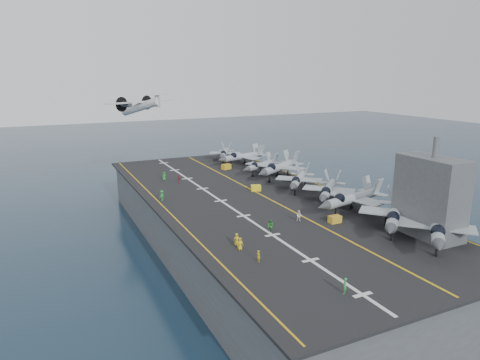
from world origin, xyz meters
name	(u,v)px	position (x,y,z in m)	size (l,w,h in m)	color
ground	(248,246)	(0.00, 0.00, 0.00)	(500.00, 500.00, 0.00)	#142135
hull	(249,223)	(0.00, 0.00, 5.00)	(36.00, 90.00, 10.00)	#56595E
flight_deck	(249,198)	(0.00, 0.00, 10.20)	(38.00, 92.00, 0.40)	black
foul_line	(262,195)	(3.00, 0.00, 10.42)	(0.35, 90.00, 0.02)	gold
landing_centerline	(221,201)	(-6.00, 0.00, 10.42)	(0.50, 90.00, 0.02)	silver
deck_edge_port	(165,208)	(-17.00, 0.00, 10.42)	(0.25, 90.00, 0.02)	gold
deck_edge_stbd	(325,187)	(18.50, 0.00, 10.42)	(0.25, 90.00, 0.02)	gold
island_superstructure	(431,187)	(15.00, -30.00, 17.90)	(5.00, 10.00, 15.00)	#56595E
fighter_jet_0	(437,226)	(13.22, -33.11, 13.16)	(18.86, 18.55, 5.52)	#9FA9B1
fighter_jet_1	(395,213)	(12.08, -26.27, 13.19)	(19.12, 18.60, 5.57)	#98A0A8
fighter_jet_2	(352,197)	(12.05, -16.42, 13.14)	(17.69, 13.73, 5.47)	#8D959C
fighter_jet_3	(328,189)	(12.17, -9.43, 12.95)	(17.27, 17.29, 5.09)	#9EA7AE
fighter_jet_4	(298,179)	(11.67, 0.10, 12.89)	(16.73, 17.02, 4.98)	#9BA3AA
fighter_jet_5	(279,166)	(13.44, 10.90, 13.26)	(19.78, 17.84, 5.72)	#949DA4
fighter_jet_6	(261,165)	(11.96, 16.91, 12.70)	(15.79, 13.90, 4.59)	#929CA3
fighter_jet_7	(243,156)	(12.43, 27.99, 12.96)	(16.53, 12.83, 5.11)	#979EA5
fighter_jet_8	(225,153)	(10.55, 36.21, 12.63)	(13.91, 15.44, 4.47)	#9BA3AD
tow_cart_a	(335,219)	(5.99, -19.53, 10.99)	(2.01, 1.33, 1.18)	gold
tow_cart_b	(256,188)	(3.50, 3.59, 11.01)	(2.35, 1.94, 1.21)	yellow
tow_cart_c	(226,167)	(6.28, 25.34, 11.07)	(2.53, 2.00, 1.33)	gold
crew_0	(237,239)	(-12.55, -21.21, 11.29)	(1.18, 0.89, 1.78)	gold
crew_1	(259,256)	(-12.40, -27.52, 11.21)	(0.85, 1.09, 1.61)	gold
crew_2	(271,226)	(-5.67, -18.79, 11.40)	(1.21, 1.41, 1.99)	#27812A
crew_3	(162,196)	(-16.18, 4.98, 11.42)	(1.48, 1.35, 2.05)	green
crew_4	(179,179)	(-8.88, 17.24, 11.28)	(0.79, 1.12, 1.77)	#B31B2D
crew_5	(164,176)	(-11.29, 20.70, 11.39)	(1.24, 0.87, 1.98)	#268C33
crew_6	(345,286)	(-7.64, -38.89, 11.34)	(1.35, 1.32, 1.89)	#2C8D42
crew_7	(299,216)	(1.05, -16.50, 11.35)	(1.38, 1.28, 1.91)	white
transport_plane	(141,107)	(-8.88, 51.68, 25.01)	(27.85, 25.02, 5.46)	silver
crew_8	(240,244)	(-12.83, -22.91, 11.29)	(1.18, 0.89, 1.78)	gold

